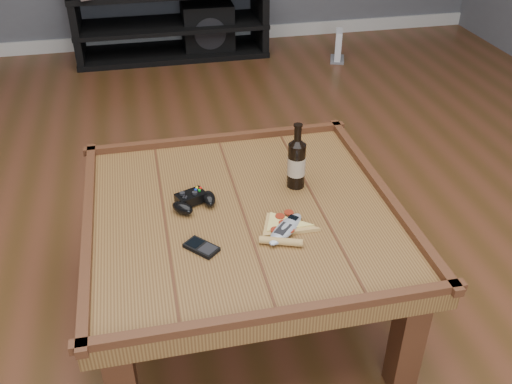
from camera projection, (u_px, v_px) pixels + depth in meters
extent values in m
plane|color=#492D15|center=(244.00, 310.00, 2.09)|extent=(6.00, 6.00, 0.00)
cube|color=silver|center=(170.00, 38.00, 4.50)|extent=(5.00, 0.02, 0.10)
cube|color=#563518|center=(243.00, 218.00, 1.86)|extent=(1.00, 1.00, 0.06)
cube|color=#492513|center=(407.00, 341.00, 1.72)|extent=(0.08, 0.08, 0.39)
cube|color=#492513|center=(119.00, 216.00, 2.25)|extent=(0.08, 0.08, 0.39)
cube|color=#492513|center=(322.00, 191.00, 2.40)|extent=(0.08, 0.08, 0.39)
cube|color=#492513|center=(219.00, 138.00, 2.23)|extent=(1.03, 0.03, 0.03)
cube|color=#492513|center=(279.00, 314.00, 1.44)|extent=(1.03, 0.03, 0.03)
cube|color=#492513|center=(383.00, 190.00, 1.92)|extent=(0.03, 1.03, 0.03)
cube|color=#492513|center=(88.00, 226.00, 1.75)|extent=(0.03, 1.03, 0.03)
cube|color=black|center=(171.00, 25.00, 4.21)|extent=(1.40, 0.45, 0.03)
cube|color=black|center=(173.00, 52.00, 4.32)|extent=(1.40, 0.45, 0.04)
cube|color=black|center=(77.00, 28.00, 4.08)|extent=(0.05, 0.44, 0.50)
cube|color=black|center=(260.00, 16.00, 4.32)|extent=(0.05, 0.44, 0.50)
cylinder|color=black|center=(296.00, 166.00, 1.93)|extent=(0.06, 0.06, 0.16)
cone|color=black|center=(297.00, 141.00, 1.87)|extent=(0.06, 0.06, 0.03)
cylinder|color=black|center=(298.00, 133.00, 1.86)|extent=(0.02, 0.02, 0.06)
cylinder|color=black|center=(298.00, 125.00, 1.84)|extent=(0.03, 0.03, 0.01)
cylinder|color=#C8B390|center=(296.00, 166.00, 1.93)|extent=(0.06, 0.06, 0.07)
cube|color=black|center=(191.00, 198.00, 1.87)|extent=(0.11, 0.09, 0.03)
ellipsoid|color=black|center=(183.00, 208.00, 1.82)|extent=(0.08, 0.09, 0.04)
ellipsoid|color=black|center=(209.00, 198.00, 1.87)|extent=(0.04, 0.08, 0.04)
cylinder|color=black|center=(182.00, 194.00, 1.85)|extent=(0.02, 0.02, 0.01)
cylinder|color=black|center=(195.00, 193.00, 1.86)|extent=(0.02, 0.02, 0.01)
cylinder|color=yellow|center=(197.00, 188.00, 1.88)|extent=(0.01, 0.01, 0.01)
cylinder|color=red|center=(201.00, 188.00, 1.88)|extent=(0.01, 0.01, 0.01)
cylinder|color=#0C33CC|center=(196.00, 190.00, 1.87)|extent=(0.01, 0.01, 0.01)
cylinder|color=#0C9919|center=(199.00, 190.00, 1.87)|extent=(0.01, 0.01, 0.01)
cylinder|color=tan|center=(281.00, 241.00, 1.69)|extent=(0.13, 0.07, 0.02)
cylinder|color=maroon|center=(276.00, 230.00, 1.73)|extent=(0.03, 0.03, 0.00)
cylinder|color=maroon|center=(290.00, 230.00, 1.73)|extent=(0.03, 0.03, 0.00)
cylinder|color=maroon|center=(284.00, 223.00, 1.76)|extent=(0.03, 0.03, 0.00)
cylinder|color=maroon|center=(280.00, 216.00, 1.79)|extent=(0.03, 0.03, 0.00)
cylinder|color=maroon|center=(289.00, 212.00, 1.81)|extent=(0.03, 0.03, 0.00)
cube|color=black|center=(201.00, 247.00, 1.68)|extent=(0.11, 0.11, 0.01)
cube|color=black|center=(195.00, 243.00, 1.69)|extent=(0.06, 0.06, 0.00)
cube|color=black|center=(208.00, 249.00, 1.66)|extent=(0.06, 0.06, 0.00)
ellipsoid|color=#9FA4AD|center=(285.00, 229.00, 1.74)|extent=(0.17, 0.17, 0.03)
cube|color=black|center=(293.00, 218.00, 1.77)|extent=(0.04, 0.04, 0.00)
cube|color=black|center=(283.00, 229.00, 1.72)|extent=(0.06, 0.07, 0.00)
cube|color=black|center=(207.00, 26.00, 4.32)|extent=(0.38, 0.38, 0.37)
cylinder|color=black|center=(210.00, 34.00, 4.17)|extent=(0.23, 0.02, 0.23)
cube|color=slate|center=(337.00, 59.00, 4.23)|extent=(0.15, 0.20, 0.02)
cube|color=white|center=(338.00, 45.00, 4.17)|extent=(0.09, 0.16, 0.21)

